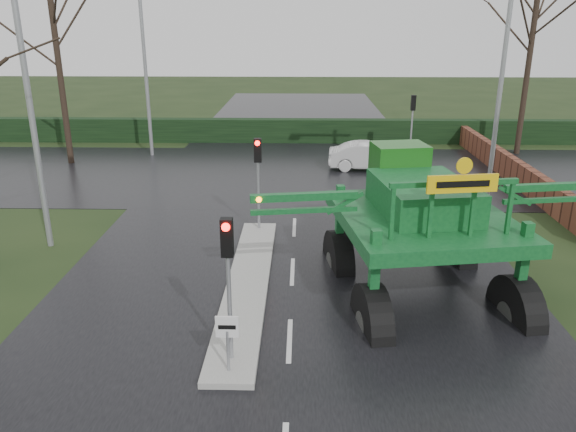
{
  "coord_description": "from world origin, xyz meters",
  "views": [
    {
      "loc": [
        0.27,
        -11.98,
        7.4
      ],
      "look_at": [
        -0.13,
        3.59,
        2.0
      ],
      "focal_mm": 35.0,
      "sensor_mm": 36.0,
      "label": 1
    }
  ],
  "objects_px": {
    "keep_left_sign": "(227,335)",
    "street_light_left_far": "(149,49)",
    "traffic_signal_mid": "(258,164)",
    "street_light_left_near": "(34,69)",
    "traffic_signal_near": "(228,260)",
    "traffic_signal_far": "(413,112)",
    "street_light_right": "(496,58)",
    "white_sedan": "(369,170)",
    "crop_sprayer": "(374,227)"
  },
  "relations": [
    {
      "from": "crop_sprayer",
      "to": "traffic_signal_near",
      "type": "bearing_deg",
      "value": -157.39
    },
    {
      "from": "keep_left_sign",
      "to": "crop_sprayer",
      "type": "height_order",
      "value": "crop_sprayer"
    },
    {
      "from": "traffic_signal_far",
      "to": "street_light_left_far",
      "type": "bearing_deg",
      "value": 0.03
    },
    {
      "from": "keep_left_sign",
      "to": "traffic_signal_mid",
      "type": "xyz_separation_m",
      "value": [
        0.0,
        8.99,
        1.53
      ]
    },
    {
      "from": "street_light_left_near",
      "to": "street_light_right",
      "type": "distance_m",
      "value": 17.45
    },
    {
      "from": "street_light_right",
      "to": "traffic_signal_far",
      "type": "bearing_deg",
      "value": 101.95
    },
    {
      "from": "traffic_signal_near",
      "to": "street_light_left_far",
      "type": "distance_m",
      "value": 22.37
    },
    {
      "from": "traffic_signal_far",
      "to": "street_light_left_near",
      "type": "xyz_separation_m",
      "value": [
        -14.69,
        -14.01,
        3.4
      ]
    },
    {
      "from": "traffic_signal_near",
      "to": "street_light_left_far",
      "type": "height_order",
      "value": "street_light_left_far"
    },
    {
      "from": "traffic_signal_mid",
      "to": "street_light_left_near",
      "type": "relative_size",
      "value": 0.35
    },
    {
      "from": "crop_sprayer",
      "to": "keep_left_sign",
      "type": "bearing_deg",
      "value": -151.7
    },
    {
      "from": "street_light_left_far",
      "to": "traffic_signal_mid",
      "type": "bearing_deg",
      "value": -61.14
    },
    {
      "from": "white_sedan",
      "to": "traffic_signal_near",
      "type": "bearing_deg",
      "value": 167.53
    },
    {
      "from": "traffic_signal_near",
      "to": "street_light_left_near",
      "type": "relative_size",
      "value": 0.35
    },
    {
      "from": "keep_left_sign",
      "to": "white_sedan",
      "type": "xyz_separation_m",
      "value": [
        5.14,
        18.44,
        -1.06
      ]
    },
    {
      "from": "traffic_signal_mid",
      "to": "traffic_signal_near",
      "type": "bearing_deg",
      "value": -90.0
    },
    {
      "from": "traffic_signal_far",
      "to": "crop_sprayer",
      "type": "height_order",
      "value": "crop_sprayer"
    },
    {
      "from": "street_light_left_near",
      "to": "crop_sprayer",
      "type": "height_order",
      "value": "street_light_left_near"
    },
    {
      "from": "traffic_signal_mid",
      "to": "keep_left_sign",
      "type": "bearing_deg",
      "value": -90.0
    },
    {
      "from": "street_light_right",
      "to": "crop_sprayer",
      "type": "relative_size",
      "value": 1.02
    },
    {
      "from": "keep_left_sign",
      "to": "street_light_left_far",
      "type": "xyz_separation_m",
      "value": [
        -6.89,
        21.5,
        4.93
      ]
    },
    {
      "from": "keep_left_sign",
      "to": "street_light_right",
      "type": "height_order",
      "value": "street_light_right"
    },
    {
      "from": "street_light_right",
      "to": "white_sedan",
      "type": "xyz_separation_m",
      "value": [
        -4.35,
        4.94,
        -5.99
      ]
    },
    {
      "from": "keep_left_sign",
      "to": "street_light_left_far",
      "type": "height_order",
      "value": "street_light_left_far"
    },
    {
      "from": "street_light_right",
      "to": "street_light_left_far",
      "type": "xyz_separation_m",
      "value": [
        -16.39,
        8.0,
        0.0
      ]
    },
    {
      "from": "keep_left_sign",
      "to": "traffic_signal_near",
      "type": "distance_m",
      "value": 1.61
    },
    {
      "from": "keep_left_sign",
      "to": "traffic_signal_near",
      "type": "relative_size",
      "value": 0.38
    },
    {
      "from": "street_light_right",
      "to": "white_sedan",
      "type": "distance_m",
      "value": 8.9
    },
    {
      "from": "traffic_signal_mid",
      "to": "crop_sprayer",
      "type": "height_order",
      "value": "crop_sprayer"
    },
    {
      "from": "traffic_signal_mid",
      "to": "street_light_left_near",
      "type": "distance_m",
      "value": 7.83
    },
    {
      "from": "crop_sprayer",
      "to": "white_sedan",
      "type": "relative_size",
      "value": 2.26
    },
    {
      "from": "traffic_signal_near",
      "to": "white_sedan",
      "type": "xyz_separation_m",
      "value": [
        5.14,
        17.95,
        -2.59
      ]
    },
    {
      "from": "keep_left_sign",
      "to": "street_light_left_far",
      "type": "relative_size",
      "value": 0.14
    },
    {
      "from": "traffic_signal_near",
      "to": "street_light_right",
      "type": "height_order",
      "value": "street_light_right"
    },
    {
      "from": "keep_left_sign",
      "to": "traffic_signal_mid",
      "type": "relative_size",
      "value": 0.38
    },
    {
      "from": "keep_left_sign",
      "to": "traffic_signal_mid",
      "type": "bearing_deg",
      "value": 90.0
    },
    {
      "from": "traffic_signal_far",
      "to": "street_light_left_far",
      "type": "relative_size",
      "value": 0.35
    },
    {
      "from": "traffic_signal_mid",
      "to": "crop_sprayer",
      "type": "xyz_separation_m",
      "value": [
        3.35,
        -6.43,
        0.02
      ]
    },
    {
      "from": "keep_left_sign",
      "to": "traffic_signal_far",
      "type": "bearing_deg",
      "value": 70.07
    },
    {
      "from": "traffic_signal_near",
      "to": "white_sedan",
      "type": "height_order",
      "value": "traffic_signal_near"
    },
    {
      "from": "street_light_right",
      "to": "street_light_left_far",
      "type": "height_order",
      "value": "same"
    },
    {
      "from": "traffic_signal_mid",
      "to": "street_light_left_far",
      "type": "bearing_deg",
      "value": 118.86
    },
    {
      "from": "street_light_right",
      "to": "traffic_signal_near",
      "type": "bearing_deg",
      "value": -126.13
    },
    {
      "from": "traffic_signal_mid",
      "to": "traffic_signal_far",
      "type": "xyz_separation_m",
      "value": [
        7.8,
        12.52,
        0.0
      ]
    },
    {
      "from": "traffic_signal_far",
      "to": "crop_sprayer",
      "type": "xyz_separation_m",
      "value": [
        -4.45,
        -18.95,
        0.02
      ]
    },
    {
      "from": "street_light_left_far",
      "to": "traffic_signal_near",
      "type": "bearing_deg",
      "value": -71.83
    },
    {
      "from": "traffic_signal_near",
      "to": "traffic_signal_far",
      "type": "height_order",
      "value": "same"
    },
    {
      "from": "keep_left_sign",
      "to": "white_sedan",
      "type": "bearing_deg",
      "value": 74.42
    },
    {
      "from": "street_light_left_far",
      "to": "white_sedan",
      "type": "height_order",
      "value": "street_light_left_far"
    },
    {
      "from": "traffic_signal_mid",
      "to": "street_light_left_far",
      "type": "relative_size",
      "value": 0.35
    }
  ]
}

